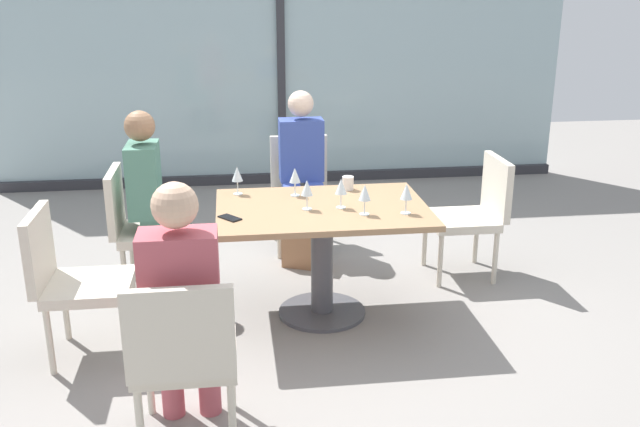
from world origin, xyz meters
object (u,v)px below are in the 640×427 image
handbag_0 (178,294)px  cell_phone_on_table (230,218)px  wine_glass_2 (365,193)px  dining_table_main (322,233)px  chair_far_right (475,209)px  coffee_cup (348,183)px  chair_side_end (70,275)px  handbag_1 (304,248)px  person_front_left (182,299)px  wine_glass_1 (406,192)px  chair_front_left (184,352)px  wine_glass_0 (295,176)px  wine_glass_5 (341,187)px  wine_glass_4 (307,189)px  chair_far_left (140,223)px  wine_glass_3 (237,175)px  person_far_left (154,194)px  person_near_window (302,164)px  chair_near_window (301,185)px

handbag_0 → cell_phone_on_table: bearing=-15.2°
wine_glass_2 → cell_phone_on_table: 0.81m
dining_table_main → chair_far_right: (1.17, 0.51, -0.06)m
coffee_cup → chair_side_end: bearing=-158.0°
handbag_1 → person_front_left: bearing=-87.7°
cell_phone_on_table → handbag_1: 1.26m
wine_glass_1 → coffee_cup: size_ratio=2.06×
chair_front_left → wine_glass_0: bearing=67.2°
dining_table_main → wine_glass_5: bearing=-22.1°
dining_table_main → cell_phone_on_table: (-0.57, -0.16, 0.18)m
wine_glass_0 → wine_glass_4: (0.04, -0.30, 0.00)m
chair_front_left → wine_glass_0: size_ratio=4.70×
chair_far_left → wine_glass_1: size_ratio=4.70×
wine_glass_1 → wine_glass_4: 0.60m
person_front_left → handbag_0: 1.41m
wine_glass_3 → person_far_left: bearing=161.8°
chair_far_left → wine_glass_4: 1.26m
wine_glass_1 → wine_glass_2: (-0.25, 0.01, 0.00)m
person_near_window → wine_glass_5: 1.24m
chair_front_left → person_far_left: person_far_left is taller
wine_glass_5 → handbag_0: bearing=171.7°
chair_far_left → coffee_cup: (1.39, -0.17, 0.28)m
chair_far_right → person_near_window: size_ratio=0.69×
chair_far_right → cell_phone_on_table: (-1.74, -0.67, 0.24)m
wine_glass_4 → handbag_1: 1.13m
wine_glass_1 → wine_glass_4: same height
chair_side_end → chair_near_window: bearing=48.1°
wine_glass_0 → wine_glass_3: same height
person_far_left → wine_glass_4: person_far_left is taller
wine_glass_0 → coffee_cup: (0.36, 0.09, -0.09)m
wine_glass_3 → handbag_0: wine_glass_3 is taller
handbag_0 → wine_glass_4: bearing=11.5°
wine_glass_5 → chair_far_left: bearing=156.6°
wine_glass_4 → cell_phone_on_table: size_ratio=1.28×
dining_table_main → chair_far_left: bearing=156.5°
wine_glass_1 → person_far_left: bearing=155.2°
person_front_left → wine_glass_1: 1.60m
person_front_left → coffee_cup: person_front_left is taller
person_front_left → wine_glass_3: 1.54m
chair_near_window → chair_far_right: size_ratio=1.00×
chair_front_left → cell_phone_on_table: chair_front_left is taller
chair_near_window → handbag_1: (-0.03, -0.48, -0.36)m
wine_glass_2 → wine_glass_5: (-0.12, 0.15, 0.00)m
chair_far_right → person_near_window: bearing=150.3°
dining_table_main → cell_phone_on_table: 0.62m
chair_side_end → person_far_left: 0.96m
chair_near_window → handbag_1: chair_near_window is taller
dining_table_main → wine_glass_1: bearing=-23.1°
person_far_left → wine_glass_2: 1.48m
coffee_cup → chair_front_left: bearing=-121.7°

